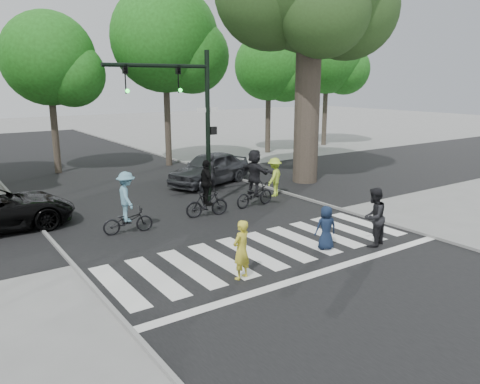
% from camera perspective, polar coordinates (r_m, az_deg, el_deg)
% --- Properties ---
extents(ground, '(120.00, 120.00, 0.00)m').
position_cam_1_polar(ground, '(13.28, 5.63, -8.24)').
color(ground, gray).
rests_on(ground, ground).
extents(road_stem, '(10.00, 70.00, 0.01)m').
position_cam_1_polar(road_stem, '(17.18, -5.17, -3.15)').
color(road_stem, black).
rests_on(road_stem, ground).
extents(road_cross, '(70.00, 10.00, 0.01)m').
position_cam_1_polar(road_cross, '(19.76, -9.46, -1.07)').
color(road_cross, black).
rests_on(road_cross, ground).
extents(curb_left, '(0.10, 70.00, 0.10)m').
position_cam_1_polar(curb_left, '(15.47, -21.76, -5.80)').
color(curb_left, gray).
rests_on(curb_left, ground).
extents(curb_right, '(0.10, 70.00, 0.10)m').
position_cam_1_polar(curb_right, '(20.03, 7.50, -0.67)').
color(curb_right, gray).
rests_on(curb_right, ground).
extents(crosswalk, '(10.00, 3.85, 0.01)m').
position_cam_1_polar(crosswalk, '(13.75, 3.84, -7.39)').
color(crosswalk, silver).
rests_on(crosswalk, ground).
extents(traffic_signal, '(4.45, 0.29, 6.00)m').
position_cam_1_polar(traffic_signal, '(17.72, -6.36, 10.15)').
color(traffic_signal, black).
rests_on(traffic_signal, ground).
extents(bg_tree_2, '(5.04, 4.80, 8.40)m').
position_cam_1_polar(bg_tree_2, '(26.76, -21.69, 14.42)').
color(bg_tree_2, brown).
rests_on(bg_tree_2, ground).
extents(bg_tree_3, '(6.30, 6.00, 10.20)m').
position_cam_1_polar(bg_tree_3, '(27.64, -8.34, 17.55)').
color(bg_tree_3, brown).
rests_on(bg_tree_3, ground).
extents(bg_tree_4, '(4.83, 4.60, 8.15)m').
position_cam_1_polar(bg_tree_4, '(32.59, 4.05, 14.71)').
color(bg_tree_4, brown).
rests_on(bg_tree_4, ground).
extents(bg_tree_5, '(5.67, 5.40, 9.30)m').
position_cam_1_polar(bg_tree_5, '(37.07, 11.10, 15.46)').
color(bg_tree_5, brown).
rests_on(bg_tree_5, ground).
extents(pedestrian_woman, '(0.65, 0.52, 1.54)m').
position_cam_1_polar(pedestrian_woman, '(11.77, 0.15, -7.06)').
color(pedestrian_woman, gold).
rests_on(pedestrian_woman, ground).
extents(pedestrian_child, '(0.75, 0.61, 1.32)m').
position_cam_1_polar(pedestrian_child, '(14.06, 10.44, -4.30)').
color(pedestrian_child, '#14213B').
rests_on(pedestrian_child, ground).
extents(pedestrian_adult, '(1.04, 0.92, 1.81)m').
position_cam_1_polar(pedestrian_adult, '(14.59, 15.98, -2.96)').
color(pedestrian_adult, black).
rests_on(pedestrian_adult, ground).
extents(cyclist_left, '(1.69, 1.13, 2.06)m').
position_cam_1_polar(cyclist_left, '(15.62, -13.60, -1.79)').
color(cyclist_left, black).
rests_on(cyclist_left, ground).
extents(cyclist_mid, '(1.68, 1.04, 2.12)m').
position_cam_1_polar(cyclist_mid, '(17.10, -4.08, -0.20)').
color(cyclist_mid, black).
rests_on(cyclist_mid, ground).
extents(cyclist_right, '(1.85, 1.72, 2.29)m').
position_cam_1_polar(cyclist_right, '(18.45, 1.78, 1.32)').
color(cyclist_right, black).
rests_on(cyclist_right, ground).
extents(car_grey, '(4.93, 3.29, 1.56)m').
position_cam_1_polar(car_grey, '(22.54, -3.73, 2.89)').
color(car_grey, '#383A3E').
rests_on(car_grey, ground).
extents(bystander_hivis, '(1.25, 1.08, 1.68)m').
position_cam_1_polar(bystander_hivis, '(20.22, 4.22, 1.83)').
color(bystander_hivis, '#BCE23B').
rests_on(bystander_hivis, ground).
extents(bystander_dark, '(0.65, 0.43, 1.74)m').
position_cam_1_polar(bystander_dark, '(20.89, -3.68, 2.30)').
color(bystander_dark, black).
rests_on(bystander_dark, ground).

